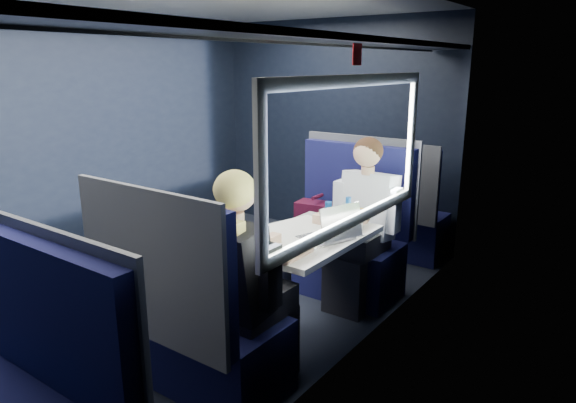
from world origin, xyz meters
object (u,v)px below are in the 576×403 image
Objects in this scene: man at (362,215)px; bottle_small at (348,216)px; cup at (358,223)px; laptop at (333,230)px; seat_bay_near at (343,239)px; seat_bay_far at (191,324)px; woman at (243,273)px; seat_row_front at (391,215)px; table at (304,246)px.

bottle_small is at bearing -75.00° from man.
cup is at bearing 64.71° from bottle_small.
bottle_small is 2.64× the size of cup.
laptop is at bearing -93.82° from cup.
seat_bay_near and seat_bay_far have the same top height.
cup is (0.42, -0.55, 0.36)m from seat_bay_near.
seat_bay_far reaches higher than cup.
seat_row_front is at bearing 95.70° from woman.
man is 1.00× the size of woman.
seat_bay_far reaches higher than seat_row_front.
woman reaches higher than table.
man is 14.75× the size of cup.
seat_bay_far is 1.26m from bottle_small.
man is 5.59× the size of bottle_small.
woman reaches higher than seat_bay_near.
man is (0.25, -1.10, 0.31)m from seat_row_front.
seat_bay_near is at bearing 115.23° from laptop.
seat_bay_near is 0.95× the size of woman.
seat_bay_near is 0.85m from bottle_small.
seat_bay_near is 1.09× the size of seat_row_front.
woman is 14.75× the size of cup.
cup is at bearing -52.37° from seat_bay_near.
seat_bay_far is 1.05m from laptop.
seat_bay_near is at bearing 90.43° from seat_bay_far.
table is at bearing -84.20° from seat_row_front.
seat_bay_near is 0.78m from cup.
seat_bay_near is (-0.20, 0.87, -0.24)m from table.
seat_bay_near is 3.30× the size of laptop.
table is at bearing -77.37° from seat_bay_near.
seat_bay_far reaches higher than table.
seat_row_front reaches higher than cup.
laptop is at bearing 66.60° from seat_bay_far.
bottle_small is (0.12, 0.95, 0.12)m from woman.
bottle_small is at bearing -76.53° from seat_row_front.
woman is 0.75m from laptop.
table is 11.16× the size of cup.
bottle_small is (-0.02, 0.23, 0.04)m from laptop.
cup reaches higher than table.
seat_bay_near reaches higher than seat_row_front.
man is 3.46× the size of laptop.
man is at bearing 80.97° from seat_bay_far.
woman reaches higher than laptop.
man reaches higher than seat_row_front.
seat_row_front is at bearing 89.18° from seat_bay_near.
seat_row_front is 2.54m from woman.
seat_row_front is 1.65m from bottle_small.
cup is at bearing 71.23° from seat_bay_far.
laptop reaches higher than cup.
seat_row_front is 1.17m from man.
seat_row_front is 1.86m from laptop.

